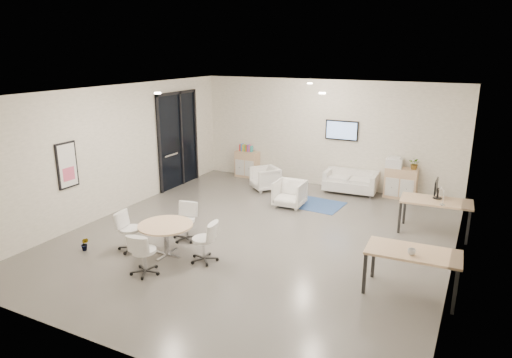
{
  "coord_description": "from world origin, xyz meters",
  "views": [
    {
      "loc": [
        4.24,
        -8.48,
        4.04
      ],
      "look_at": [
        -0.26,
        0.4,
        1.2
      ],
      "focal_mm": 32.0,
      "sensor_mm": 36.0,
      "label": 1
    }
  ],
  "objects_px": {
    "sideboard_left": "(247,164)",
    "armchair_right": "(290,192)",
    "round_table": "(166,228)",
    "loveseat": "(351,182)",
    "desk_front": "(413,256)",
    "armchair_left": "(265,177)",
    "sideboard_right": "(401,183)",
    "desk_rear": "(436,204)"
  },
  "relations": [
    {
      "from": "loveseat",
      "to": "round_table",
      "type": "distance_m",
      "value": 6.22
    },
    {
      "from": "loveseat",
      "to": "armchair_right",
      "type": "bearing_deg",
      "value": -123.45
    },
    {
      "from": "sideboard_left",
      "to": "armchair_right",
      "type": "xyz_separation_m",
      "value": [
        2.38,
        -2.08,
        -0.04
      ]
    },
    {
      "from": "loveseat",
      "to": "armchair_right",
      "type": "height_order",
      "value": "armchair_right"
    },
    {
      "from": "sideboard_right",
      "to": "armchair_right",
      "type": "xyz_separation_m",
      "value": [
        -2.5,
        -2.07,
        -0.04
      ]
    },
    {
      "from": "sideboard_right",
      "to": "loveseat",
      "type": "distance_m",
      "value": 1.4
    },
    {
      "from": "armchair_right",
      "to": "desk_rear",
      "type": "distance_m",
      "value": 3.67
    },
    {
      "from": "desk_rear",
      "to": "desk_front",
      "type": "relative_size",
      "value": 1.0
    },
    {
      "from": "loveseat",
      "to": "desk_front",
      "type": "bearing_deg",
      "value": -67.65
    },
    {
      "from": "sideboard_right",
      "to": "armchair_right",
      "type": "relative_size",
      "value": 1.12
    },
    {
      "from": "desk_front",
      "to": "sideboard_right",
      "type": "bearing_deg",
      "value": 98.94
    },
    {
      "from": "desk_rear",
      "to": "round_table",
      "type": "bearing_deg",
      "value": -145.93
    },
    {
      "from": "desk_front",
      "to": "round_table",
      "type": "relative_size",
      "value": 1.42
    },
    {
      "from": "armchair_left",
      "to": "desk_rear",
      "type": "height_order",
      "value": "desk_rear"
    },
    {
      "from": "sideboard_left",
      "to": "loveseat",
      "type": "distance_m",
      "value": 3.5
    },
    {
      "from": "sideboard_left",
      "to": "desk_rear",
      "type": "distance_m",
      "value": 6.46
    },
    {
      "from": "sideboard_right",
      "to": "loveseat",
      "type": "xyz_separation_m",
      "value": [
        -1.38,
        -0.14,
        -0.13
      ]
    },
    {
      "from": "armchair_left",
      "to": "armchair_right",
      "type": "height_order",
      "value": "armchair_right"
    },
    {
      "from": "armchair_left",
      "to": "sideboard_left",
      "type": "bearing_deg",
      "value": 178.27
    },
    {
      "from": "desk_rear",
      "to": "round_table",
      "type": "relative_size",
      "value": 1.43
    },
    {
      "from": "armchair_right",
      "to": "desk_front",
      "type": "distance_m",
      "value": 4.87
    },
    {
      "from": "sideboard_left",
      "to": "armchair_left",
      "type": "xyz_separation_m",
      "value": [
        1.14,
        -1.02,
        -0.05
      ]
    },
    {
      "from": "armchair_right",
      "to": "round_table",
      "type": "bearing_deg",
      "value": -107.16
    },
    {
      "from": "loveseat",
      "to": "desk_rear",
      "type": "distance_m",
      "value": 3.36
    },
    {
      "from": "armchair_left",
      "to": "round_table",
      "type": "bearing_deg",
      "value": -47.98
    },
    {
      "from": "desk_front",
      "to": "armchair_left",
      "type": "bearing_deg",
      "value": 135.42
    },
    {
      "from": "sideboard_right",
      "to": "round_table",
      "type": "bearing_deg",
      "value": -120.71
    },
    {
      "from": "armchair_right",
      "to": "desk_rear",
      "type": "relative_size",
      "value": 0.49
    },
    {
      "from": "round_table",
      "to": "sideboard_left",
      "type": "bearing_deg",
      "value": 102.5
    },
    {
      "from": "loveseat",
      "to": "armchair_right",
      "type": "distance_m",
      "value": 2.22
    },
    {
      "from": "sideboard_left",
      "to": "desk_front",
      "type": "bearing_deg",
      "value": -41.77
    },
    {
      "from": "desk_front",
      "to": "round_table",
      "type": "bearing_deg",
      "value": -174.91
    },
    {
      "from": "armchair_left",
      "to": "round_table",
      "type": "distance_m",
      "value": 4.98
    },
    {
      "from": "desk_rear",
      "to": "desk_front",
      "type": "height_order",
      "value": "desk_front"
    },
    {
      "from": "sideboard_left",
      "to": "desk_rear",
      "type": "bearing_deg",
      "value": -21.07
    },
    {
      "from": "loveseat",
      "to": "armchair_left",
      "type": "distance_m",
      "value": 2.5
    },
    {
      "from": "loveseat",
      "to": "sideboard_right",
      "type": "bearing_deg",
      "value": 2.65
    },
    {
      "from": "sideboard_left",
      "to": "round_table",
      "type": "relative_size",
      "value": 0.77
    },
    {
      "from": "armchair_right",
      "to": "round_table",
      "type": "height_order",
      "value": "armchair_right"
    },
    {
      "from": "armchair_right",
      "to": "desk_front",
      "type": "height_order",
      "value": "desk_front"
    },
    {
      "from": "loveseat",
      "to": "armchair_right",
      "type": "relative_size",
      "value": 1.99
    },
    {
      "from": "sideboard_left",
      "to": "sideboard_right",
      "type": "distance_m",
      "value": 4.87
    }
  ]
}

